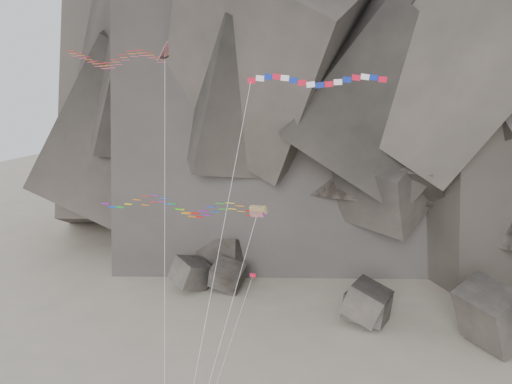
% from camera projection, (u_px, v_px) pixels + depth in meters
% --- Properties ---
extents(headland, '(110.00, 70.00, 84.00)m').
position_uv_depth(headland, '(381.00, 10.00, 103.06)').
color(headland, '#514842').
rests_on(headland, ground).
extents(boulder_field, '(71.27, 18.83, 9.58)m').
position_uv_depth(boulder_field, '(357.00, 297.00, 75.81)').
color(boulder_field, '#47423F').
rests_on(boulder_field, ground).
extents(delta_kite, '(14.34, 12.30, 33.23)m').
position_uv_depth(delta_kite, '(111.00, 58.00, 44.75)').
color(delta_kite, red).
rests_on(delta_kite, ground).
extents(banner_kite, '(10.82, 15.59, 30.73)m').
position_uv_depth(banner_kite, '(314.00, 84.00, 42.03)').
color(banner_kite, red).
rests_on(banner_kite, ground).
extents(parafoil_kite, '(16.02, 14.23, 20.30)m').
position_uv_depth(parafoil_kite, '(172.00, 205.00, 48.70)').
color(parafoil_kite, '#FEEC0E').
rests_on(parafoil_kite, ground).
extents(pennant_kite, '(2.27, 10.86, 15.61)m').
position_uv_depth(pennant_kite, '(232.00, 336.00, 42.66)').
color(pennant_kite, red).
rests_on(pennant_kite, ground).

